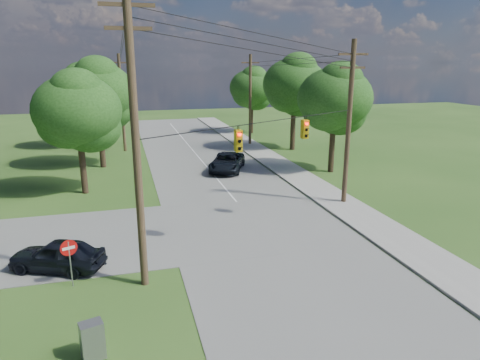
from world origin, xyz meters
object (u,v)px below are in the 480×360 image
object	(u,v)px
do_not_enter_sign	(69,252)
pole_sw	(136,139)
control_cabinet	(92,341)
pole_north_w	(122,102)
car_main_north	(227,162)
pole_north_e	(250,99)
car_cross_dark	(57,255)
pole_ne	(349,122)

from	to	relation	value
do_not_enter_sign	pole_sw	bearing A→B (deg)	-32.53
control_cabinet	pole_north_w	bearing A→B (deg)	71.73
pole_sw	car_main_north	bearing A→B (deg)	66.18
pole_north_w	do_not_enter_sign	distance (m)	29.33
pole_north_w	do_not_enter_sign	size ratio (longest dim) A/B	4.76
pole_north_e	car_main_north	xyz separation A→B (m)	(-5.46, -11.38, -4.34)
car_cross_dark	car_main_north	distance (m)	19.78
pole_north_e	car_main_north	bearing A→B (deg)	-115.62
pole_north_e	pole_north_w	bearing A→B (deg)	180.00
control_cabinet	do_not_enter_sign	distance (m)	5.20
car_cross_dark	pole_north_e	bearing A→B (deg)	171.56
pole_north_w	car_cross_dark	world-z (taller)	pole_north_w
pole_sw	control_cabinet	world-z (taller)	pole_sw
do_not_enter_sign	car_main_north	bearing A→B (deg)	37.00
pole_north_w	car_cross_dark	xyz separation A→B (m)	(-3.30, -27.30, -4.38)
car_cross_dark	pole_north_w	bearing A→B (deg)	-163.11
pole_sw	do_not_enter_sign	size ratio (longest dim) A/B	5.72
pole_ne	car_main_north	world-z (taller)	pole_ne
pole_north_e	pole_north_w	size ratio (longest dim) A/B	1.00
control_cabinet	car_cross_dark	bearing A→B (deg)	89.61
pole_ne	car_cross_dark	distance (m)	18.60
pole_ne	pole_north_w	size ratio (longest dim) A/B	1.05
pole_ne	do_not_enter_sign	size ratio (longest dim) A/B	5.00
do_not_enter_sign	pole_north_e	bearing A→B (deg)	39.39
pole_north_w	control_cabinet	xyz separation A→B (m)	(-1.44, -34.00, -4.50)
do_not_enter_sign	control_cabinet	bearing A→B (deg)	-98.64
car_main_north	pole_north_e	bearing A→B (deg)	87.07
pole_north_e	pole_sw	bearing A→B (deg)	-114.52
pole_north_e	control_cabinet	xyz separation A→B (m)	(-15.34, -34.00, -4.50)
pole_north_e	do_not_enter_sign	size ratio (longest dim) A/B	4.76
car_cross_dark	control_cabinet	world-z (taller)	car_cross_dark
pole_north_w	control_cabinet	world-z (taller)	pole_north_w
pole_north_e	car_cross_dark	bearing A→B (deg)	-122.20
pole_ne	car_cross_dark	size ratio (longest dim) A/B	2.50
pole_sw	pole_north_e	bearing A→B (deg)	65.48
pole_sw	pole_north_w	xyz separation A→B (m)	(-0.40, 29.60, -1.10)
car_main_north	control_cabinet	bearing A→B (deg)	-90.92
pole_north_e	control_cabinet	distance (m)	37.57
pole_sw	car_cross_dark	world-z (taller)	pole_sw
car_main_north	do_not_enter_sign	bearing A→B (deg)	-99.25
control_cabinet	do_not_enter_sign	bearing A→B (deg)	86.58
pole_north_w	control_cabinet	size ratio (longest dim) A/B	7.90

